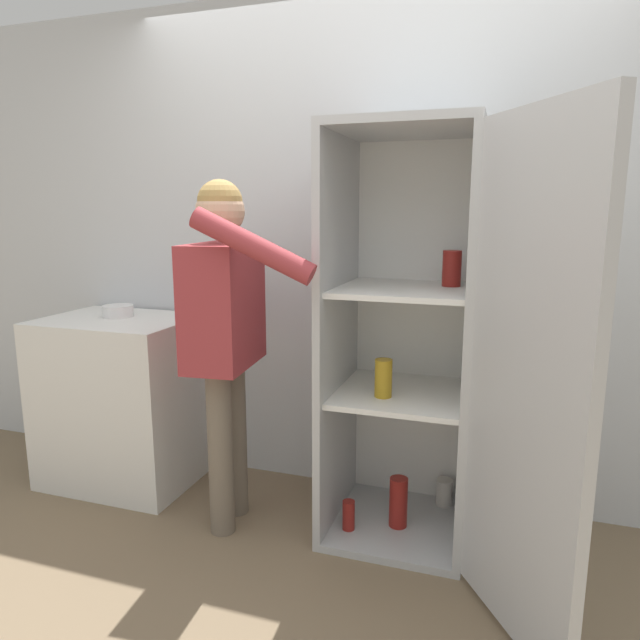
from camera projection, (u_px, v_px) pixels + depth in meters
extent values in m
plane|color=#7A664C|center=(307.00, 595.00, 2.25)|extent=(12.00, 12.00, 0.00)
cube|color=silver|center=(371.00, 253.00, 2.92)|extent=(7.00, 0.06, 2.55)
cube|color=#B7BABC|center=(398.00, 523.00, 2.73)|extent=(0.64, 0.65, 0.04)
cube|color=#B7BABC|center=(409.00, 128.00, 2.39)|extent=(0.64, 0.65, 0.04)
cube|color=white|center=(414.00, 326.00, 2.85)|extent=(0.64, 0.03, 1.78)
cube|color=#B7BABC|center=(338.00, 334.00, 2.65)|extent=(0.04, 0.65, 1.78)
cube|color=#B7BABC|center=(472.00, 344.00, 2.46)|extent=(0.03, 0.65, 1.78)
cube|color=white|center=(401.00, 394.00, 2.61)|extent=(0.57, 0.58, 0.02)
cube|color=white|center=(404.00, 290.00, 2.52)|extent=(0.57, 0.58, 0.02)
cube|color=#B7BABC|center=(526.00, 388.00, 1.86)|extent=(0.38, 0.57, 1.78)
cylinder|color=maroon|center=(398.00, 502.00, 2.65)|extent=(0.08, 0.08, 0.24)
cylinder|color=beige|center=(444.00, 492.00, 2.86)|extent=(0.08, 0.08, 0.13)
cylinder|color=#B78C1E|center=(383.00, 378.00, 2.52)|extent=(0.08, 0.08, 0.17)
cylinder|color=maroon|center=(452.00, 268.00, 2.53)|extent=(0.08, 0.08, 0.16)
cylinder|color=maroon|center=(349.00, 515.00, 2.63)|extent=(0.06, 0.06, 0.14)
cylinder|color=#726656|center=(235.00, 437.00, 2.80)|extent=(0.11, 0.11, 0.79)
cylinder|color=#726656|center=(220.00, 453.00, 2.62)|extent=(0.11, 0.11, 0.79)
cube|color=#9E3338|center=(223.00, 305.00, 2.58)|extent=(0.30, 0.47, 0.56)
sphere|color=#DBAD89|center=(220.00, 211.00, 2.50)|extent=(0.22, 0.22, 0.22)
sphere|color=#AD894C|center=(220.00, 202.00, 2.49)|extent=(0.20, 0.20, 0.20)
cylinder|color=#9E3338|center=(243.00, 303.00, 2.83)|extent=(0.09, 0.09, 0.53)
cylinder|color=#9E3338|center=(253.00, 246.00, 2.23)|extent=(0.52, 0.14, 0.30)
cube|color=white|center=(123.00, 400.00, 3.15)|extent=(0.80, 0.61, 0.92)
cylinder|color=white|center=(118.00, 311.00, 3.10)|extent=(0.16, 0.16, 0.06)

